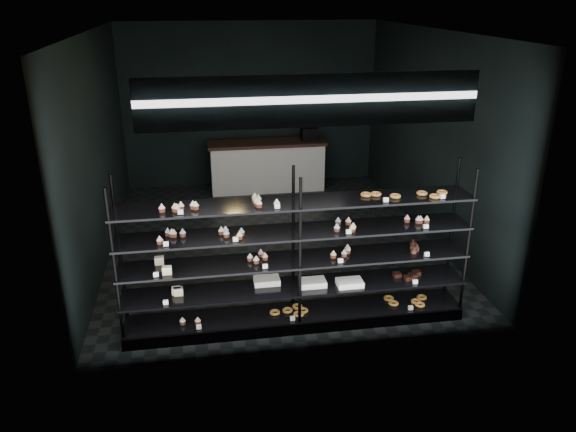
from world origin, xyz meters
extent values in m
cube|color=black|center=(0.00, 0.00, 0.01)|extent=(5.00, 6.00, 0.01)
cube|color=black|center=(0.00, 0.00, 3.20)|extent=(5.00, 6.00, 0.01)
cube|color=black|center=(0.00, 3.00, 1.60)|extent=(5.00, 0.01, 3.20)
cube|color=black|center=(0.00, -3.00, 1.60)|extent=(5.00, 0.01, 3.20)
cube|color=black|center=(-2.50, 0.00, 1.60)|extent=(0.01, 6.00, 3.20)
cube|color=black|center=(2.50, 0.00, 1.60)|extent=(0.01, 6.00, 3.20)
cube|color=black|center=(-0.05, -2.45, 0.06)|extent=(4.00, 0.50, 0.12)
cylinder|color=black|center=(-2.02, -2.67, 0.99)|extent=(0.04, 0.04, 1.85)
cylinder|color=black|center=(-2.02, -2.23, 0.99)|extent=(0.04, 0.04, 1.85)
cylinder|color=black|center=(-0.05, -2.67, 0.99)|extent=(0.04, 0.04, 1.85)
cylinder|color=black|center=(-0.05, -2.23, 0.99)|extent=(0.04, 0.04, 1.85)
cylinder|color=black|center=(1.92, -2.67, 0.99)|extent=(0.04, 0.04, 1.85)
cylinder|color=black|center=(1.92, -2.23, 0.99)|extent=(0.04, 0.04, 1.85)
cube|color=black|center=(-0.05, -2.45, 0.15)|extent=(4.00, 0.50, 0.03)
cube|color=black|center=(-0.05, -2.45, 0.50)|extent=(4.00, 0.50, 0.02)
cube|color=black|center=(-0.05, -2.45, 0.85)|extent=(4.00, 0.50, 0.02)
cube|color=black|center=(-0.05, -2.45, 1.20)|extent=(4.00, 0.50, 0.02)
cube|color=black|center=(-0.05, -2.45, 1.55)|extent=(4.00, 0.50, 0.02)
cube|color=white|center=(-1.32, -2.63, 1.59)|extent=(0.06, 0.04, 0.06)
cube|color=white|center=(-0.33, -2.63, 1.59)|extent=(0.06, 0.04, 0.06)
cube|color=white|center=(0.91, -2.63, 1.59)|extent=(0.05, 0.04, 0.06)
cube|color=white|center=(1.54, -2.63, 1.59)|extent=(0.06, 0.04, 0.06)
cube|color=white|center=(-1.48, -2.63, 1.24)|extent=(0.06, 0.04, 0.06)
cube|color=white|center=(-0.74, -2.63, 1.24)|extent=(0.05, 0.04, 0.06)
cube|color=white|center=(0.50, -2.63, 1.24)|extent=(0.05, 0.04, 0.06)
cube|color=white|center=(1.36, -2.63, 1.24)|extent=(0.06, 0.04, 0.06)
cube|color=white|center=(-1.63, -2.63, 0.89)|extent=(0.06, 0.04, 0.06)
cube|color=white|center=(-0.41, -2.63, 0.89)|extent=(0.06, 0.04, 0.06)
cube|color=white|center=(0.46, -2.63, 0.89)|extent=(0.06, 0.04, 0.06)
cube|color=white|center=(1.39, -2.63, 0.89)|extent=(0.06, 0.04, 0.06)
cube|color=white|center=(-1.53, -2.63, 0.54)|extent=(0.06, 0.04, 0.06)
cube|color=white|center=(1.33, -2.63, 0.54)|extent=(0.06, 0.04, 0.06)
cube|color=white|center=(-1.22, -2.63, 0.19)|extent=(0.06, 0.04, 0.06)
cube|color=white|center=(-0.15, -2.63, 0.19)|extent=(0.05, 0.04, 0.06)
cube|color=white|center=(1.32, -2.63, 0.19)|extent=(0.06, 0.04, 0.06)
cube|color=#0B1839|center=(0.00, -2.92, 2.75)|extent=(3.20, 0.04, 0.45)
cube|color=white|center=(0.00, -2.94, 2.75)|extent=(3.30, 0.02, 0.50)
cylinder|color=black|center=(-0.63, -0.85, 2.89)|extent=(0.01, 0.01, 0.58)
sphere|color=#FFCB59|center=(-0.63, -0.85, 2.45)|extent=(0.31, 0.31, 0.31)
cube|color=beige|center=(0.25, 2.50, 0.46)|extent=(2.21, 0.60, 0.92)
cube|color=black|center=(0.25, 2.50, 0.95)|extent=(2.30, 0.65, 0.06)
cube|color=black|center=(1.09, 2.50, 1.10)|extent=(0.30, 0.30, 0.25)
camera|label=1|loc=(-1.09, -8.13, 3.70)|focal=35.00mm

